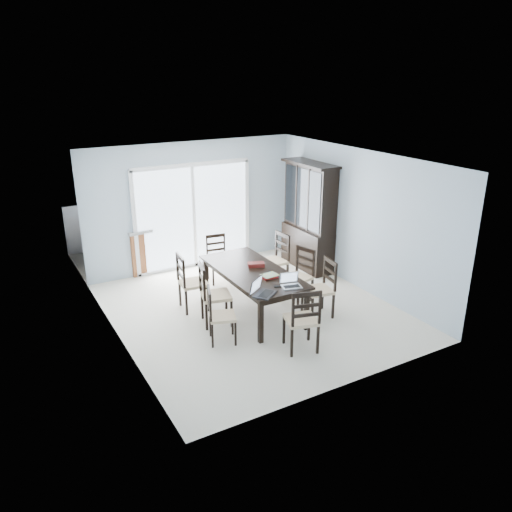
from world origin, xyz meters
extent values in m
plane|color=#EBE5C9|center=(0.00, 0.00, 0.00)|extent=(5.00, 5.00, 0.00)
plane|color=white|center=(0.00, 0.00, 2.60)|extent=(5.00, 5.00, 0.00)
cube|color=#A2B4C1|center=(0.00, 2.50, 1.30)|extent=(4.50, 0.02, 2.60)
cube|color=#A2B4C1|center=(-2.25, 0.00, 1.30)|extent=(0.02, 5.00, 2.60)
cube|color=#A2B4C1|center=(2.25, 0.00, 1.30)|extent=(0.02, 5.00, 2.60)
cube|color=gray|center=(0.00, 3.50, -0.05)|extent=(4.50, 2.00, 0.10)
cube|color=#99999E|center=(0.00, 4.50, 0.55)|extent=(4.50, 0.06, 1.10)
cube|color=black|center=(0.00, 0.00, 0.73)|extent=(1.00, 2.20, 0.04)
cube|color=black|center=(0.00, 0.00, 0.67)|extent=(0.88, 2.08, 0.10)
cube|color=black|center=(-0.42, -1.00, 0.34)|extent=(0.07, 0.07, 0.69)
cube|color=black|center=(0.42, -1.00, 0.34)|extent=(0.07, 0.07, 0.69)
cube|color=black|center=(-0.42, 1.00, 0.34)|extent=(0.07, 0.07, 0.69)
cube|color=black|center=(0.42, 1.00, 0.34)|extent=(0.07, 0.07, 0.69)
cube|color=black|center=(2.01, 1.25, 0.42)|extent=(0.45, 1.30, 0.85)
cube|color=black|center=(2.04, 1.25, 1.50)|extent=(0.38, 1.30, 1.30)
cube|color=black|center=(2.01, 1.25, 2.17)|extent=(0.50, 1.38, 0.05)
cube|color=black|center=(1.84, 0.83, 1.50)|extent=(0.02, 0.36, 1.18)
cube|color=black|center=(1.84, 1.25, 1.50)|extent=(0.02, 0.36, 1.18)
cube|color=black|center=(1.84, 1.67, 1.50)|extent=(0.02, 0.36, 1.18)
cube|color=silver|center=(0.00, 2.48, 1.05)|extent=(2.40, 0.02, 2.10)
cube|color=white|center=(0.00, 2.46, 2.14)|extent=(2.52, 0.05, 0.08)
cube|color=white|center=(0.00, 2.46, 1.05)|extent=(0.06, 0.05, 2.10)
cube|color=white|center=(0.00, 2.46, 0.03)|extent=(2.52, 0.05, 0.05)
cube|color=black|center=(-1.00, -0.45, 0.20)|extent=(0.04, 0.04, 0.39)
cube|color=black|center=(-1.12, -0.78, 0.20)|extent=(0.04, 0.04, 0.39)
cube|color=black|center=(-0.68, -0.57, 0.20)|extent=(0.04, 0.04, 0.39)
cube|color=black|center=(-0.79, -0.89, 0.20)|extent=(0.04, 0.04, 0.39)
cube|color=#CFAE8A|center=(-0.90, -0.67, 0.41)|extent=(0.49, 0.49, 0.05)
cube|color=black|center=(-0.87, 0.15, 0.23)|extent=(0.05, 0.05, 0.46)
cube|color=black|center=(-0.97, -0.24, 0.23)|extent=(0.05, 0.05, 0.46)
cube|color=black|center=(-0.48, 0.06, 0.23)|extent=(0.05, 0.05, 0.46)
cube|color=black|center=(-0.58, -0.34, 0.23)|extent=(0.05, 0.05, 0.46)
cube|color=#CFAE8A|center=(-0.72, -0.09, 0.49)|extent=(0.55, 0.55, 0.05)
cube|color=black|center=(-1.01, 0.80, 0.22)|extent=(0.04, 0.04, 0.45)
cube|color=black|center=(-1.05, 0.40, 0.22)|extent=(0.04, 0.04, 0.45)
cube|color=black|center=(-0.62, 0.76, 0.22)|extent=(0.04, 0.04, 0.45)
cube|color=black|center=(-0.66, 0.36, 0.22)|extent=(0.04, 0.04, 0.45)
cube|color=#CFAE8A|center=(-0.83, 0.58, 0.47)|extent=(0.48, 0.48, 0.05)
cube|color=black|center=(1.02, -0.91, 0.22)|extent=(0.04, 0.04, 0.44)
cube|color=black|center=(1.09, -0.53, 0.22)|extent=(0.04, 0.04, 0.44)
cube|color=black|center=(0.64, -0.85, 0.22)|extent=(0.04, 0.04, 0.44)
cube|color=black|center=(0.71, -0.47, 0.22)|extent=(0.04, 0.04, 0.44)
cube|color=#CFAE8A|center=(0.86, -0.69, 0.46)|extent=(0.49, 0.49, 0.05)
cube|color=black|center=(1.10, -0.20, 0.21)|extent=(0.04, 0.04, 0.43)
cube|color=black|center=(1.00, 0.16, 0.21)|extent=(0.04, 0.04, 0.43)
cube|color=black|center=(0.74, -0.30, 0.21)|extent=(0.04, 0.04, 0.43)
cube|color=black|center=(0.64, 0.06, 0.21)|extent=(0.04, 0.04, 0.43)
cube|color=#CFAE8A|center=(0.87, -0.07, 0.45)|extent=(0.52, 0.52, 0.05)
cube|color=black|center=(1.09, 0.59, 0.23)|extent=(0.04, 0.04, 0.45)
cube|color=black|center=(1.07, 0.98, 0.23)|extent=(0.04, 0.04, 0.45)
cube|color=black|center=(0.69, 0.56, 0.23)|extent=(0.04, 0.04, 0.45)
cube|color=black|center=(0.67, 0.96, 0.23)|extent=(0.04, 0.04, 0.45)
cube|color=#CFAE8A|center=(0.88, 0.77, 0.48)|extent=(0.47, 0.47, 0.05)
cube|color=black|center=(-0.24, -1.57, 0.22)|extent=(0.05, 0.05, 0.45)
cube|color=black|center=(0.14, -1.68, 0.22)|extent=(0.05, 0.05, 0.45)
cube|color=black|center=(-0.13, -1.19, 0.22)|extent=(0.05, 0.05, 0.45)
cube|color=black|center=(0.25, -1.30, 0.22)|extent=(0.05, 0.05, 0.45)
cube|color=#CFAE8A|center=(0.01, -1.44, 0.47)|extent=(0.54, 0.54, 0.05)
cube|color=black|center=(0.27, 1.61, 0.20)|extent=(0.04, 0.04, 0.40)
cube|color=black|center=(-0.09, 1.66, 0.20)|extent=(0.04, 0.04, 0.40)
cube|color=black|center=(0.22, 1.26, 0.20)|extent=(0.04, 0.04, 0.40)
cube|color=black|center=(-0.13, 1.30, 0.20)|extent=(0.04, 0.04, 0.40)
cube|color=#CFAE8A|center=(0.07, 1.46, 0.43)|extent=(0.44, 0.44, 0.05)
cube|color=black|center=(-0.31, -0.94, 0.76)|extent=(0.44, 0.41, 0.02)
cube|color=silver|center=(-0.31, -0.94, 0.88)|extent=(0.29, 0.22, 0.19)
cube|color=silver|center=(0.19, -0.90, 0.76)|extent=(0.34, 0.28, 0.02)
cube|color=silver|center=(0.19, -0.90, 0.86)|extent=(0.27, 0.10, 0.16)
cube|color=maroon|center=(0.09, -0.40, 0.77)|extent=(0.25, 0.19, 0.03)
cube|color=gold|center=(0.10, -0.40, 0.79)|extent=(0.28, 0.23, 0.01)
cube|color=black|center=(0.01, -0.78, 0.76)|extent=(0.13, 0.09, 0.01)
cube|color=#541610|center=(0.14, 0.12, 0.78)|extent=(0.31, 0.23, 0.07)
cube|color=brown|center=(-0.58, 3.32, 0.44)|extent=(1.94, 1.77, 0.88)
cube|color=gray|center=(-0.58, 3.32, 0.91)|extent=(1.99, 1.83, 0.06)
camera|label=1|loc=(-3.78, -6.76, 3.88)|focal=35.00mm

